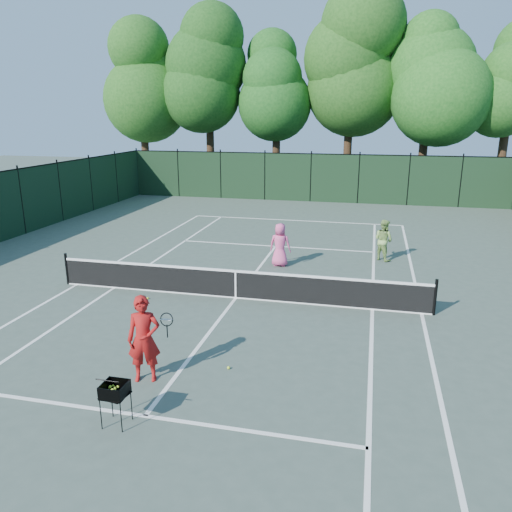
% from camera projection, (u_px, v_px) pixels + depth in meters
% --- Properties ---
extents(ground, '(90.00, 90.00, 0.00)m').
position_uv_depth(ground, '(236.00, 298.00, 15.37)').
color(ground, '#414F44').
rests_on(ground, ground).
extents(sideline_doubles_left, '(0.10, 23.77, 0.01)m').
position_uv_depth(sideline_doubles_left, '(77.00, 285.00, 16.58)').
color(sideline_doubles_left, white).
rests_on(sideline_doubles_left, ground).
extents(sideline_doubles_right, '(0.10, 23.77, 0.01)m').
position_uv_depth(sideline_doubles_right, '(422.00, 314.00, 14.17)').
color(sideline_doubles_right, white).
rests_on(sideline_doubles_right, ground).
extents(sideline_singles_left, '(0.10, 23.77, 0.01)m').
position_uv_depth(sideline_singles_left, '(114.00, 288.00, 16.28)').
color(sideline_singles_left, white).
rests_on(sideline_singles_left, ground).
extents(sideline_singles_right, '(0.10, 23.77, 0.01)m').
position_uv_depth(sideline_singles_right, '(372.00, 310.00, 14.47)').
color(sideline_singles_right, white).
rests_on(sideline_singles_right, ground).
extents(baseline_far, '(10.97, 0.10, 0.01)m').
position_uv_depth(baseline_far, '(295.00, 220.00, 26.49)').
color(baseline_far, white).
rests_on(baseline_far, ground).
extents(service_line_near, '(8.23, 0.10, 0.01)m').
position_uv_depth(service_line_near, '(145.00, 416.00, 9.38)').
color(service_line_near, white).
rests_on(service_line_near, ground).
extents(service_line_far, '(8.23, 0.10, 0.01)m').
position_uv_depth(service_line_far, '(276.00, 246.00, 21.36)').
color(service_line_far, white).
rests_on(service_line_far, ground).
extents(center_service_line, '(0.10, 12.80, 0.01)m').
position_uv_depth(center_service_line, '(236.00, 298.00, 15.37)').
color(center_service_line, white).
rests_on(center_service_line, ground).
extents(tennis_net, '(11.69, 0.09, 1.06)m').
position_uv_depth(tennis_net, '(236.00, 283.00, 15.24)').
color(tennis_net, black).
rests_on(tennis_net, ground).
extents(fence_far, '(24.00, 0.05, 3.00)m').
position_uv_depth(fence_far, '(311.00, 178.00, 31.80)').
color(fence_far, black).
rests_on(fence_far, ground).
extents(tree_0, '(6.40, 6.40, 13.14)m').
position_uv_depth(tree_0, '(141.00, 75.00, 36.10)').
color(tree_0, black).
rests_on(tree_0, ground).
extents(tree_1, '(6.80, 6.80, 13.98)m').
position_uv_depth(tree_1, '(208.00, 66.00, 35.32)').
color(tree_1, black).
rests_on(tree_1, ground).
extents(tree_2, '(6.00, 6.00, 12.40)m').
position_uv_depth(tree_2, '(277.00, 79.00, 34.30)').
color(tree_2, black).
rests_on(tree_2, ground).
extents(tree_3, '(7.00, 7.00, 14.45)m').
position_uv_depth(tree_3, '(352.00, 58.00, 33.31)').
color(tree_3, black).
rests_on(tree_3, ground).
extents(tree_4, '(6.20, 6.20, 12.97)m').
position_uv_depth(tree_4, '(430.00, 70.00, 31.80)').
color(tree_4, black).
rests_on(tree_4, ground).
extents(tree_5, '(5.80, 5.80, 12.23)m').
position_uv_depth(tree_5, '(512.00, 76.00, 31.28)').
color(tree_5, black).
rests_on(tree_5, ground).
extents(coach, '(0.87, 0.84, 1.89)m').
position_uv_depth(coach, '(144.00, 339.00, 10.43)').
color(coach, '#A31312').
rests_on(coach, ground).
extents(player_pink, '(0.81, 0.55, 1.62)m').
position_uv_depth(player_pink, '(280.00, 245.00, 18.42)').
color(player_pink, '#EA5290').
rests_on(player_pink, ground).
extents(player_green, '(0.98, 0.96, 1.60)m').
position_uv_depth(player_green, '(384.00, 240.00, 19.17)').
color(player_green, '#88B158').
rests_on(player_green, ground).
extents(ball_hopper, '(0.50, 0.50, 0.84)m').
position_uv_depth(ball_hopper, '(115.00, 390.00, 8.95)').
color(ball_hopper, black).
rests_on(ball_hopper, ground).
extents(loose_ball_near_cart, '(0.07, 0.07, 0.07)m').
position_uv_depth(loose_ball_near_cart, '(229.00, 368.00, 11.10)').
color(loose_ball_near_cart, '#D0F031').
rests_on(loose_ball_near_cart, ground).
extents(loose_ball_midcourt, '(0.07, 0.07, 0.07)m').
position_uv_depth(loose_ball_midcourt, '(148.00, 298.00, 15.27)').
color(loose_ball_midcourt, gold).
rests_on(loose_ball_midcourt, ground).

